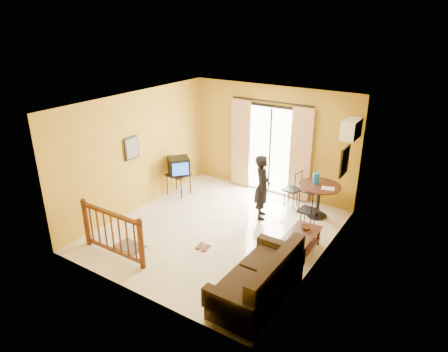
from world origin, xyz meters
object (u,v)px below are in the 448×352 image
Objects in this scene: dining_table at (319,192)px; coffee_table at (301,239)px; standing_person at (262,187)px; sofa at (260,282)px; television at (179,166)px.

dining_table is 1.65m from coffee_table.
coffee_table is at bearing -149.04° from standing_person.
sofa is at bearing -85.31° from dining_table.
television reaches higher than coffee_table.
sofa is at bearing -179.02° from standing_person.
dining_table is 0.63× the size of standing_person.
coffee_table is at bearing -80.61° from dining_table.
standing_person reaches higher than dining_table.
standing_person is (-1.34, 0.85, 0.48)m from coffee_table.
coffee_table is 0.61× the size of standing_person.
sofa is (0.27, -3.33, -0.29)m from dining_table.
television is 2.37m from standing_person.
coffee_table is at bearing -61.27° from television.
sofa reaches higher than coffee_table.
sofa reaches higher than dining_table.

